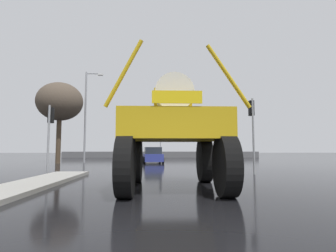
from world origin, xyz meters
TOP-DOWN VIEW (x-y plane):
  - ground_plane at (0.00, 18.00)m, footprint 120.00×120.00m
  - median_island at (-5.00, 5.04)m, footprint 1.75×9.77m
  - oversize_sprayer at (0.20, 4.66)m, footprint 4.28×5.38m
  - sedan_ahead at (-0.94, 20.95)m, footprint 2.23×4.26m
  - traffic_signal_near_left at (-6.18, 9.63)m, footprint 0.24×0.54m
  - traffic_signal_near_right at (4.84, 9.63)m, footprint 0.24×0.54m
  - traffic_signal_far_left at (-0.16, 25.48)m, footprint 0.24×0.55m
  - traffic_signal_far_right at (4.58, 25.47)m, footprint 0.24×0.55m
  - streetlight_far_left at (-7.51, 21.37)m, footprint 1.76×0.24m
  - bare_tree_left at (-9.73, 20.25)m, footprint 4.24×4.24m
  - roadside_barrier at (0.00, 35.73)m, footprint 30.05×0.24m

SIDE VIEW (x-z plane):
  - ground_plane at x=0.00m, z-range 0.00..0.00m
  - median_island at x=-5.00m, z-range 0.00..0.15m
  - roadside_barrier at x=0.00m, z-range 0.00..0.90m
  - sedan_ahead at x=-0.94m, z-range -0.05..1.47m
  - oversize_sprayer at x=0.20m, z-range -0.32..4.26m
  - traffic_signal_far_left at x=-0.16m, z-range 0.79..4.22m
  - traffic_signal_far_right at x=4.58m, z-range 0.85..4.53m
  - traffic_signal_near_left at x=-6.18m, z-range 0.85..4.56m
  - traffic_signal_near_right at x=4.84m, z-range 0.95..5.11m
  - streetlight_far_left at x=-7.51m, z-range 0.44..9.45m
  - bare_tree_left at x=-9.73m, z-range 1.96..9.58m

